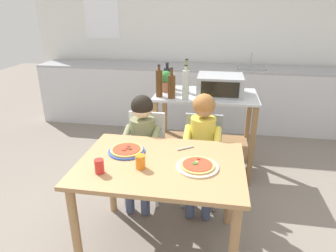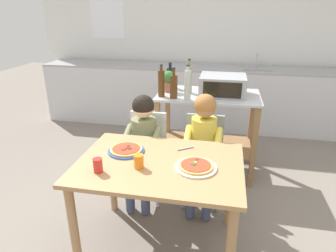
% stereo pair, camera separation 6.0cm
% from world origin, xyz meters
% --- Properties ---
extents(ground_plane, '(11.91, 11.91, 0.00)m').
position_xyz_m(ground_plane, '(0.00, 1.19, 0.00)').
color(ground_plane, slate).
extents(back_wall_tiled, '(5.25, 0.13, 2.70)m').
position_xyz_m(back_wall_tiled, '(-0.00, 3.04, 1.35)').
color(back_wall_tiled, white).
rests_on(back_wall_tiled, ground).
extents(kitchen_counter, '(4.72, 0.60, 1.11)m').
position_xyz_m(kitchen_counter, '(0.00, 2.63, 0.45)').
color(kitchen_counter, silver).
rests_on(kitchen_counter, ground).
extents(kitchen_island_cart, '(1.05, 0.61, 0.89)m').
position_xyz_m(kitchen_island_cart, '(0.25, 1.23, 0.60)').
color(kitchen_island_cart, '#B7BABF').
rests_on(kitchen_island_cart, ground).
extents(toaster_oven, '(0.46, 0.39, 0.20)m').
position_xyz_m(toaster_oven, '(0.38, 1.24, 0.99)').
color(toaster_oven, '#999BA0').
rests_on(toaster_oven, kitchen_island_cart).
extents(bottle_clear_vinegar, '(0.07, 0.07, 0.32)m').
position_xyz_m(bottle_clear_vinegar, '(-0.22, 1.05, 1.03)').
color(bottle_clear_vinegar, '#4C2D14').
rests_on(bottle_clear_vinegar, kitchen_island_cart).
extents(bottle_squat_spirits, '(0.08, 0.08, 0.28)m').
position_xyz_m(bottle_squat_spirits, '(-0.20, 1.43, 1.00)').
color(bottle_squat_spirits, black).
rests_on(bottle_squat_spirits, kitchen_island_cart).
extents(bottle_brown_beer, '(0.06, 0.06, 0.35)m').
position_xyz_m(bottle_brown_beer, '(0.04, 1.24, 1.03)').
color(bottle_brown_beer, olive).
rests_on(bottle_brown_beer, kitchen_island_cart).
extents(bottle_dark_olive_oil, '(0.06, 0.06, 0.34)m').
position_xyz_m(bottle_dark_olive_oil, '(0.06, 0.98, 1.04)').
color(bottle_dark_olive_oil, '#ADB7B2').
rests_on(bottle_dark_olive_oil, kitchen_island_cart).
extents(bottle_slim_sauce, '(0.07, 0.07, 0.30)m').
position_xyz_m(bottle_slim_sauce, '(-0.09, 1.03, 1.01)').
color(bottle_slim_sauce, '#4C2D14').
rests_on(bottle_slim_sauce, kitchen_island_cart).
extents(potted_herb_plant, '(0.13, 0.13, 0.22)m').
position_xyz_m(potted_herb_plant, '(-0.18, 1.25, 1.01)').
color(potted_herb_plant, '#9E5B3D').
rests_on(potted_herb_plant, kitchen_island_cart).
extents(dining_table, '(1.14, 0.81, 0.73)m').
position_xyz_m(dining_table, '(0.00, 0.00, 0.62)').
color(dining_table, '#AD7F51').
rests_on(dining_table, ground).
extents(dining_chair_left, '(0.36, 0.36, 0.81)m').
position_xyz_m(dining_chair_left, '(-0.28, 0.66, 0.48)').
color(dining_chair_left, silver).
rests_on(dining_chair_left, ground).
extents(dining_chair_right, '(0.36, 0.36, 0.81)m').
position_xyz_m(dining_chair_right, '(0.25, 0.69, 0.48)').
color(dining_chair_right, gray).
rests_on(dining_chair_right, ground).
extents(child_in_olive_shirt, '(0.32, 0.42, 1.01)m').
position_xyz_m(child_in_olive_shirt, '(-0.28, 0.54, 0.66)').
color(child_in_olive_shirt, '#424C6B').
rests_on(child_in_olive_shirt, ground).
extents(child_in_yellow_shirt, '(0.32, 0.42, 1.04)m').
position_xyz_m(child_in_yellow_shirt, '(0.25, 0.57, 0.67)').
color(child_in_yellow_shirt, '#424C6B').
rests_on(child_in_yellow_shirt, ground).
extents(pizza_plate_blue_rimmed, '(0.27, 0.27, 0.03)m').
position_xyz_m(pizza_plate_blue_rimmed, '(-0.28, 0.11, 0.74)').
color(pizza_plate_blue_rimmed, '#3356B7').
rests_on(pizza_plate_blue_rimmed, dining_table).
extents(pizza_plate_cream, '(0.28, 0.28, 0.03)m').
position_xyz_m(pizza_plate_cream, '(0.25, -0.04, 0.74)').
color(pizza_plate_cream, beige).
rests_on(pizza_plate_cream, dining_table).
extents(drinking_cup_orange, '(0.07, 0.07, 0.09)m').
position_xyz_m(drinking_cup_orange, '(-0.12, -0.10, 0.78)').
color(drinking_cup_orange, orange).
rests_on(drinking_cup_orange, dining_table).
extents(drinking_cup_red, '(0.06, 0.06, 0.10)m').
position_xyz_m(drinking_cup_red, '(-0.36, -0.21, 0.78)').
color(drinking_cup_red, red).
rests_on(drinking_cup_red, dining_table).
extents(serving_spoon, '(0.12, 0.09, 0.01)m').
position_xyz_m(serving_spoon, '(0.15, 0.23, 0.74)').
color(serving_spoon, '#B7BABF').
rests_on(serving_spoon, dining_table).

